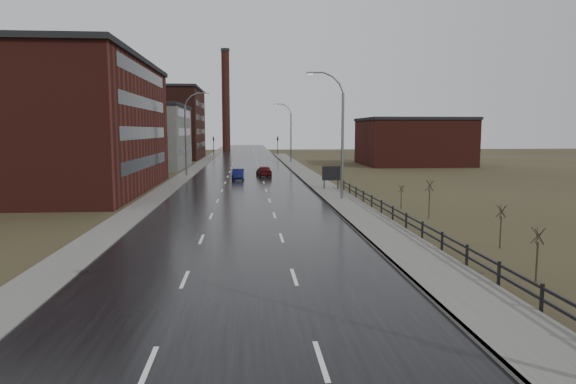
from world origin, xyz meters
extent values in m
cube|color=black|center=(0.00, 60.00, 0.03)|extent=(14.00, 300.00, 0.06)
cube|color=#595651|center=(8.60, 35.00, 0.09)|extent=(3.20, 180.00, 0.18)
cube|color=slate|center=(7.08, 35.00, 0.09)|extent=(0.16, 180.00, 0.18)
cube|color=#595651|center=(-8.20, 60.00, 0.06)|extent=(2.40, 260.00, 0.12)
cube|color=#471914|center=(-21.00, 45.00, 6.50)|extent=(22.00, 28.00, 13.00)
cube|color=black|center=(-21.00, 45.00, 13.25)|extent=(22.44, 28.56, 0.50)
cube|color=black|center=(-10.02, 45.00, 3.00)|extent=(0.06, 22.40, 1.20)
cube|color=black|center=(-10.02, 45.00, 6.00)|extent=(0.06, 22.40, 1.20)
cube|color=black|center=(-10.02, 45.00, 9.00)|extent=(0.06, 22.40, 1.20)
cube|color=black|center=(-10.02, 45.00, 12.00)|extent=(0.06, 22.40, 1.20)
cube|color=slate|center=(-18.00, 78.00, 5.00)|extent=(16.00, 20.00, 10.00)
cube|color=black|center=(-18.00, 78.00, 10.25)|extent=(16.32, 20.40, 0.50)
cube|color=black|center=(-10.02, 78.00, 3.00)|extent=(0.06, 16.00, 1.20)
cube|color=black|center=(-10.02, 78.00, 6.00)|extent=(0.06, 16.00, 1.20)
cube|color=black|center=(-10.02, 78.00, 9.00)|extent=(0.06, 16.00, 1.20)
cube|color=#331611|center=(-23.00, 108.00, 7.50)|extent=(26.00, 24.00, 15.00)
cube|color=black|center=(-23.00, 108.00, 15.25)|extent=(26.52, 24.48, 0.50)
cube|color=black|center=(-10.02, 108.00, 3.00)|extent=(0.06, 19.20, 1.20)
cube|color=black|center=(-10.02, 108.00, 6.00)|extent=(0.06, 19.20, 1.20)
cube|color=black|center=(-10.02, 108.00, 9.00)|extent=(0.06, 19.20, 1.20)
cube|color=black|center=(-10.02, 108.00, 12.00)|extent=(0.06, 19.20, 1.20)
cube|color=#471914|center=(30.30, 82.00, 4.00)|extent=(18.00, 16.00, 8.00)
cube|color=black|center=(30.30, 82.00, 8.25)|extent=(18.36, 16.32, 0.50)
cylinder|color=#331611|center=(-6.00, 150.00, 15.00)|extent=(2.40, 2.40, 30.00)
cylinder|color=black|center=(-6.00, 150.00, 30.30)|extent=(2.70, 2.70, 0.80)
cylinder|color=slate|center=(8.80, 36.00, 4.75)|extent=(0.24, 0.24, 9.50)
cylinder|color=slate|center=(8.63, 36.00, 9.90)|extent=(0.51, 0.14, 0.98)
cylinder|color=slate|center=(8.16, 36.00, 10.62)|extent=(0.81, 0.14, 0.81)
cylinder|color=slate|center=(7.44, 36.00, 11.09)|extent=(0.98, 0.14, 0.51)
cylinder|color=slate|center=(6.60, 36.00, 11.26)|extent=(1.01, 0.14, 0.14)
cube|color=slate|center=(5.91, 36.00, 11.21)|extent=(0.70, 0.28, 0.18)
cube|color=silver|center=(5.91, 36.00, 11.11)|extent=(0.50, 0.20, 0.04)
cylinder|color=slate|center=(-8.00, 62.00, 4.75)|extent=(0.24, 0.24, 9.50)
cylinder|color=slate|center=(-7.83, 62.00, 9.90)|extent=(0.51, 0.14, 0.98)
cylinder|color=slate|center=(-7.36, 62.00, 10.62)|extent=(0.81, 0.14, 0.81)
cylinder|color=slate|center=(-6.64, 62.00, 11.09)|extent=(0.98, 0.14, 0.51)
cylinder|color=slate|center=(-5.80, 62.00, 11.26)|extent=(1.01, 0.14, 0.14)
cube|color=slate|center=(-5.11, 62.00, 11.21)|extent=(0.70, 0.28, 0.18)
cube|color=silver|center=(-5.11, 62.00, 11.11)|extent=(0.50, 0.20, 0.04)
cylinder|color=slate|center=(8.80, 90.00, 4.75)|extent=(0.24, 0.24, 9.50)
cylinder|color=slate|center=(8.63, 90.00, 9.90)|extent=(0.51, 0.14, 0.98)
cylinder|color=slate|center=(8.16, 90.00, 10.62)|extent=(0.81, 0.14, 0.81)
cylinder|color=slate|center=(7.44, 90.00, 11.09)|extent=(0.98, 0.14, 0.51)
cylinder|color=slate|center=(6.60, 90.00, 11.26)|extent=(1.01, 0.14, 0.14)
cube|color=slate|center=(5.91, 90.00, 11.21)|extent=(0.70, 0.28, 0.18)
cube|color=silver|center=(5.91, 90.00, 11.11)|extent=(0.50, 0.20, 0.04)
cube|color=black|center=(10.30, 7.00, 0.55)|extent=(0.10, 0.10, 1.10)
cube|color=black|center=(10.30, 10.00, 0.55)|extent=(0.10, 0.10, 1.10)
cube|color=black|center=(10.30, 13.00, 0.55)|extent=(0.10, 0.10, 1.10)
cube|color=black|center=(10.30, 16.00, 0.55)|extent=(0.10, 0.10, 1.10)
cube|color=black|center=(10.30, 19.00, 0.55)|extent=(0.10, 0.10, 1.10)
cube|color=black|center=(10.30, 22.00, 0.55)|extent=(0.10, 0.10, 1.10)
cube|color=black|center=(10.30, 25.00, 0.55)|extent=(0.10, 0.10, 1.10)
cube|color=black|center=(10.30, 28.00, 0.55)|extent=(0.10, 0.10, 1.10)
cube|color=black|center=(10.30, 31.00, 0.55)|extent=(0.10, 0.10, 1.10)
cube|color=black|center=(10.30, 34.00, 0.55)|extent=(0.10, 0.10, 1.10)
cube|color=black|center=(10.30, 37.00, 0.55)|extent=(0.10, 0.10, 1.10)
cube|color=black|center=(10.30, 40.00, 0.55)|extent=(0.10, 0.10, 1.10)
cube|color=black|center=(10.30, 43.00, 0.55)|extent=(0.10, 0.10, 1.10)
cube|color=black|center=(10.30, 18.50, 0.95)|extent=(0.08, 53.00, 0.10)
cube|color=black|center=(10.30, 18.50, 0.55)|extent=(0.08, 53.00, 0.10)
cylinder|color=#382D23|center=(12.23, 10.63, 0.85)|extent=(0.08, 0.08, 1.70)
cylinder|color=#382D23|center=(12.28, 10.63, 1.95)|extent=(0.04, 0.57, 0.67)
cylinder|color=#382D23|center=(12.25, 10.68, 1.95)|extent=(0.55, 0.22, 0.68)
cylinder|color=#382D23|center=(12.19, 10.66, 1.95)|extent=(0.33, 0.49, 0.69)
cylinder|color=#382D23|center=(12.19, 10.60, 1.95)|extent=(0.33, 0.49, 0.69)
cylinder|color=#382D23|center=(12.25, 10.59, 1.95)|extent=(0.55, 0.22, 0.68)
cylinder|color=#382D23|center=(13.77, 16.72, 0.87)|extent=(0.08, 0.08, 1.73)
cylinder|color=#382D23|center=(13.82, 16.72, 1.99)|extent=(0.04, 0.59, 0.69)
cylinder|color=#382D23|center=(13.78, 16.76, 1.99)|extent=(0.56, 0.22, 0.69)
cylinder|color=#382D23|center=(13.73, 16.75, 1.99)|extent=(0.33, 0.49, 0.70)
cylinder|color=#382D23|center=(13.73, 16.69, 1.99)|extent=(0.33, 0.49, 0.70)
cylinder|color=#382D23|center=(13.78, 16.67, 1.99)|extent=(0.56, 0.22, 0.69)
cylinder|color=#382D23|center=(13.27, 26.13, 1.02)|extent=(0.08, 0.08, 2.05)
cylinder|color=#382D23|center=(13.32, 26.13, 2.35)|extent=(0.04, 0.69, 0.81)
cylinder|color=#382D23|center=(13.28, 26.18, 2.35)|extent=(0.65, 0.25, 0.81)
cylinder|color=#382D23|center=(13.23, 26.16, 2.35)|extent=(0.39, 0.58, 0.82)
cylinder|color=#382D23|center=(13.23, 26.10, 2.35)|extent=(0.39, 0.58, 0.82)
cylinder|color=#382D23|center=(13.28, 26.09, 2.35)|extent=(0.65, 0.25, 0.81)
cylinder|color=#382D23|center=(12.62, 30.70, 0.70)|extent=(0.08, 0.08, 1.41)
cylinder|color=#382D23|center=(12.67, 30.70, 1.62)|extent=(0.04, 0.48, 0.56)
cylinder|color=#382D23|center=(12.64, 30.75, 1.62)|extent=(0.46, 0.19, 0.57)
cylinder|color=#382D23|center=(12.58, 30.73, 1.62)|extent=(0.28, 0.41, 0.58)
cylinder|color=#382D23|center=(12.58, 30.67, 1.62)|extent=(0.28, 0.41, 0.58)
cylinder|color=#382D23|center=(12.64, 30.65, 1.62)|extent=(0.46, 0.19, 0.57)
cube|color=black|center=(8.37, 43.85, 0.90)|extent=(0.10, 0.10, 1.80)
cube|color=black|center=(9.83, 43.85, 0.90)|extent=(0.10, 0.10, 1.80)
cube|color=silver|center=(9.10, 43.80, 1.79)|extent=(1.83, 0.08, 1.39)
cube|color=black|center=(9.10, 43.75, 1.79)|extent=(1.93, 0.04, 1.49)
cylinder|color=black|center=(-8.00, 120.00, 2.60)|extent=(0.16, 0.16, 5.20)
imported|color=black|center=(-8.00, 120.00, 4.75)|extent=(0.58, 2.73, 1.10)
sphere|color=#FF190C|center=(-8.00, 119.85, 5.05)|extent=(0.18, 0.18, 0.18)
cylinder|color=black|center=(8.00, 120.00, 2.60)|extent=(0.16, 0.16, 5.20)
imported|color=black|center=(8.00, 120.00, 4.75)|extent=(0.58, 2.73, 1.10)
sphere|color=#FF190C|center=(8.00, 119.85, 5.05)|extent=(0.18, 0.18, 0.18)
imported|color=#0C113F|center=(-0.81, 55.81, 0.68)|extent=(1.56, 4.16, 1.36)
imported|color=#470B0E|center=(2.59, 60.19, 0.73)|extent=(2.24, 4.48, 1.46)
camera|label=1|loc=(0.36, -9.12, 6.26)|focal=32.00mm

